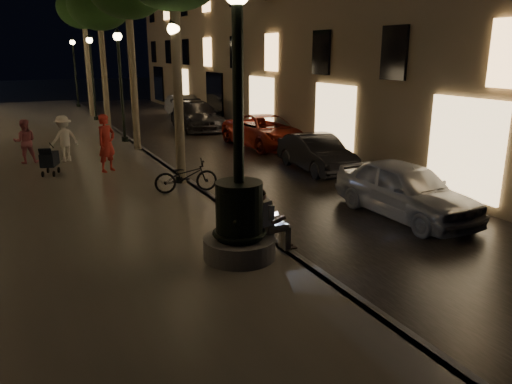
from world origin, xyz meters
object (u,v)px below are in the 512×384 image
tree_far (83,9)px  lamp_curb_a (176,80)px  car_third (266,131)px  car_rear (197,116)px  seated_man_laptop (268,218)px  fountain_lamppost (239,207)px  car_fifth (184,106)px  tree_third (99,6)px  bicycle (186,176)px  lamp_curb_c (92,66)px  stroller (49,159)px  lamp_curb_b (120,71)px  car_second (317,153)px  pedestrian_red (107,143)px  lamp_curb_d (74,63)px  pedestrian_white (64,139)px  car_front (406,190)px  pedestrian_pink (25,141)px

tree_far → lamp_curb_a: bearing=-90.3°
lamp_curb_a → car_third: bearing=42.3°
car_third → car_rear: size_ratio=0.99×
car_rear → lamp_curb_a: bearing=-107.6°
seated_man_laptop → tree_far: 24.63m
fountain_lamppost → car_fifth: bearing=74.6°
lamp_curb_a → tree_third: bearing=90.0°
car_rear → bicycle: 13.25m
lamp_curb_c → car_fifth: 6.09m
stroller → lamp_curb_b: bearing=76.6°
car_second → fountain_lamppost: bearing=-128.2°
lamp_curb_a → car_rear: bearing=68.2°
tree_third → lamp_curb_c: tree_third is taller
lamp_curb_c → car_fifth: (5.50, 0.50, -2.56)m
fountain_lamppost → car_second: size_ratio=1.35×
car_rear → pedestrian_red: size_ratio=2.65×
seated_man_laptop → lamp_curb_a: (0.09, 6.00, 2.34)m
lamp_curb_b → car_third: lamp_curb_b is taller
tree_third → car_rear: size_ratio=1.43×
car_rear → car_fifth: bearing=83.6°
seated_man_laptop → lamp_curb_d: (0.09, 30.00, 2.34)m
lamp_curb_c → stroller: lamp_curb_c is taller
lamp_curb_a → car_second: size_ratio=1.25×
fountain_lamppost → pedestrian_white: bearing=101.0°
seated_man_laptop → lamp_curb_c: bearing=89.8°
fountain_lamppost → car_rear: size_ratio=1.04×
fountain_lamppost → car_third: (6.20, 11.00, -0.52)m
tree_third → stroller: tree_third is taller
lamp_curb_b → car_front: bearing=-71.7°
car_rear → car_fifth: car_rear is taller
car_front → car_second: (0.71, 5.22, -0.07)m
seated_man_laptop → bicycle: size_ratio=0.75×
lamp_curb_b → pedestrian_pink: lamp_curb_b is taller
pedestrian_red → pedestrian_pink: (-2.38, 2.57, -0.17)m
seated_man_laptop → car_front: size_ratio=0.32×
fountain_lamppost → pedestrian_white: (-2.09, 10.75, -0.18)m
lamp_curb_a → bicycle: 2.80m
seated_man_laptop → tree_far: bearing=89.6°
tree_far → stroller: (-3.54, -15.27, -5.72)m
stroller → car_fifth: bearing=76.8°
seated_man_laptop → lamp_curb_b: 14.19m
car_front → car_fifth: (1.20, 21.53, -0.03)m
pedestrian_white → seated_man_laptop: bearing=82.3°
lamp_curb_b → car_rear: 6.13m
tree_third → lamp_curb_c: size_ratio=1.50×
stroller → car_second: 8.84m
car_front → pedestrian_red: bearing=127.2°
lamp_curb_d → car_rear: lamp_curb_d is taller
fountain_lamppost → car_second: bearing=47.3°
seated_man_laptop → car_front: seated_man_laptop is taller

